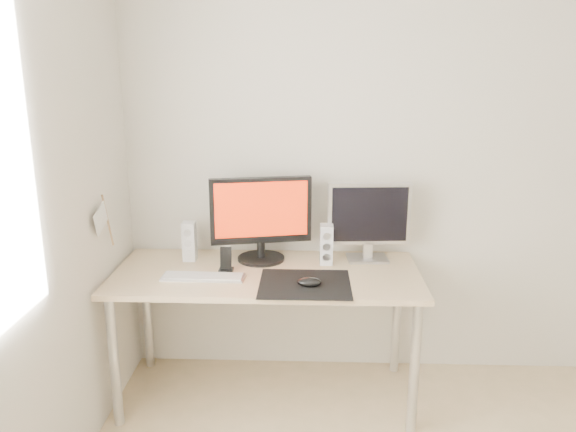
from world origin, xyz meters
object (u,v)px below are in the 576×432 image
object	(u,v)px
desk	(267,285)
second_monitor	(369,218)
main_monitor	(261,216)
speaker_left	(190,241)
phone_dock	(226,264)
mouse	(309,282)
speaker_right	(326,244)
keyboard	(203,277)

from	to	relation	value
desk	second_monitor	size ratio (longest dim) A/B	3.54
main_monitor	speaker_left	bearing A→B (deg)	-179.06
speaker_left	phone_dock	xyz separation A→B (m)	(0.23, -0.18, -0.07)
mouse	speaker_right	world-z (taller)	speaker_right
keyboard	phone_dock	world-z (taller)	phone_dock
mouse	phone_dock	xyz separation A→B (m)	(-0.43, 0.19, 0.02)
desk	keyboard	xyz separation A→B (m)	(-0.31, -0.11, 0.09)
desk	speaker_left	xyz separation A→B (m)	(-0.44, 0.17, 0.19)
desk	speaker_right	distance (m)	0.39
mouse	speaker_right	distance (m)	0.36
speaker_right	keyboard	xyz separation A→B (m)	(-0.63, -0.24, -0.10)
mouse	phone_dock	size ratio (longest dim) A/B	0.89
speaker_right	phone_dock	size ratio (longest dim) A/B	1.62
mouse	second_monitor	distance (m)	0.56
main_monitor	speaker_left	distance (m)	0.42
speaker_right	phone_dock	distance (m)	0.55
speaker_left	phone_dock	world-z (taller)	speaker_left
speaker_left	mouse	bearing A→B (deg)	-29.05
main_monitor	second_monitor	xyz separation A→B (m)	(0.59, 0.03, -0.01)
mouse	speaker_left	distance (m)	0.76
mouse	second_monitor	xyz separation A→B (m)	(0.32, 0.40, 0.22)
mouse	speaker_left	world-z (taller)	speaker_left
desk	speaker_right	bearing A→B (deg)	23.20
mouse	speaker_left	bearing A→B (deg)	150.95
phone_dock	keyboard	bearing A→B (deg)	-136.53
second_monitor	speaker_left	distance (m)	0.99
phone_dock	desk	bearing A→B (deg)	2.49
mouse	speaker_right	size ratio (longest dim) A/B	0.55
speaker_right	phone_dock	bearing A→B (deg)	-164.66
speaker_right	keyboard	distance (m)	0.68
keyboard	phone_dock	xyz separation A→B (m)	(0.10, 0.10, 0.03)
desk	phone_dock	world-z (taller)	phone_dock
speaker_right	keyboard	size ratio (longest dim) A/B	0.51
desk	second_monitor	world-z (taller)	second_monitor
speaker_left	phone_dock	size ratio (longest dim) A/B	1.62
main_monitor	second_monitor	distance (m)	0.59
main_monitor	keyboard	distance (m)	0.46
mouse	keyboard	distance (m)	0.55
desk	speaker_left	world-z (taller)	speaker_left
phone_dock	mouse	bearing A→B (deg)	-23.71
phone_dock	second_monitor	bearing A→B (deg)	15.79
speaker_left	keyboard	distance (m)	0.32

